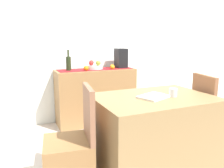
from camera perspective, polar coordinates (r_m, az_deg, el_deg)
ground_plane at (r=2.88m, az=2.88°, el=-15.38°), size 6.40×6.40×0.02m
room_wall_rear at (r=3.67m, az=-5.35°, el=12.24°), size 6.40×0.06×2.70m
sideboard_console at (r=3.53m, az=-4.04°, el=-3.03°), size 1.19×0.42×0.83m
table_runner at (r=3.45m, az=-4.13°, el=3.72°), size 1.12×0.32×0.01m
fruit_bowl at (r=3.44m, az=-4.50°, el=4.23°), size 0.27×0.27×0.06m
apple_front at (r=3.48m, az=-5.17°, el=5.39°), size 0.07×0.07×0.07m
apple_left at (r=3.40m, az=-5.22°, el=5.20°), size 0.07×0.07×0.07m
apple_upper at (r=3.39m, az=-3.40°, el=5.26°), size 0.07×0.07×0.07m
wine_bottle at (r=3.32m, az=-10.81°, el=5.13°), size 0.07×0.07×0.30m
coffee_maker at (r=3.60m, az=2.25°, el=6.43°), size 0.16×0.18×0.30m
orange_loose_end at (r=3.52m, az=0.08°, el=4.39°), size 0.07×0.07×0.07m
orange_loose_far at (r=3.44m, az=0.13°, el=4.23°), size 0.07×0.07×0.07m
orange_loose_near_bowl at (r=3.30m, az=-6.47°, el=3.93°), size 0.07×0.07×0.07m
dining_table at (r=2.33m, az=10.15°, el=-11.96°), size 1.12×0.79×0.74m
open_book at (r=2.17m, az=10.40°, el=-3.10°), size 0.34×0.30×0.02m
coffee_cup at (r=2.24m, az=15.03°, el=-2.06°), size 0.08×0.08×0.08m
chair_near_window at (r=2.07m, az=-10.32°, el=-18.27°), size 0.46×0.46×0.90m
chair_by_corner at (r=2.88m, az=24.03°, el=-10.39°), size 0.47×0.47×0.90m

